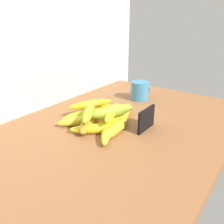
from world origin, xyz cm
name	(u,v)px	position (x,y,z in cm)	size (l,w,h in cm)	color
counter_top	(121,129)	(0.00, 0.00, 1.50)	(110.00, 76.00, 3.00)	#925C35
back_wall	(45,33)	(0.00, 39.00, 35.00)	(130.00, 2.00, 70.00)	silver
chalkboard_sign	(146,120)	(2.11, -9.48, 6.86)	(11.00, 1.80, 8.40)	black
coffee_mug	(140,91)	(30.31, 9.21, 7.52)	(10.23, 8.73, 9.03)	teal
banana_0	(79,116)	(-6.23, 15.78, 4.94)	(15.01, 3.88, 3.88)	gold
banana_1	(125,113)	(7.82, 3.13, 4.79)	(20.01, 3.58, 3.58)	yellow
banana_2	(92,111)	(1.03, 15.21, 4.67)	(19.07, 3.35, 3.35)	#BA8B1F
banana_3	(115,129)	(-7.04, -2.20, 4.94)	(17.27, 3.87, 3.87)	yellow
banana_4	(112,121)	(-2.71, 2.45, 5.14)	(18.11, 4.29, 4.29)	yellow
banana_5	(79,121)	(-9.10, 13.17, 4.72)	(16.91, 3.45, 3.45)	yellow
banana_6	(88,123)	(-9.92, 8.21, 5.17)	(16.05, 4.34, 4.34)	#B98C23
banana_7	(97,129)	(-10.59, 3.11, 4.80)	(19.54, 3.59, 3.59)	yellow
banana_8	(109,109)	(6.80, 10.62, 4.93)	(18.42, 3.86, 3.86)	yellow
banana_9	(106,134)	(-11.73, -1.61, 4.63)	(15.02, 3.27, 3.27)	gold
banana_10	(112,112)	(-3.14, 1.87, 8.94)	(17.77, 3.31, 3.31)	yellow
banana_11	(91,104)	(0.76, 15.70, 7.95)	(19.07, 3.22, 3.22)	yellow
banana_12	(89,113)	(-9.27, 8.15, 9.22)	(17.31, 3.77, 3.77)	#9DB628
banana_13	(112,111)	(-3.43, 1.63, 9.46)	(17.20, 4.35, 4.35)	#96AF2D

